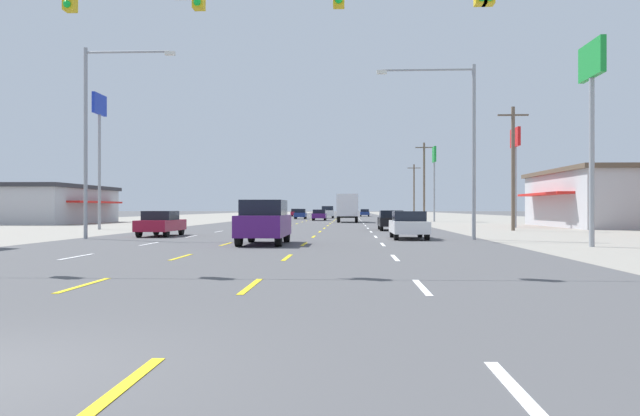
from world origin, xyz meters
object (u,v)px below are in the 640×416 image
object	(u,v)px
sedan_far_left_mid	(161,223)
streetlight_left_row_0	(95,127)
streetlight_right_row_0	(462,135)
pole_sign_left_row_1	(99,127)
pole_sign_right_row_1	(515,150)
sedan_far_right_distant_c	(365,213)
sedan_far_right_midfar	(391,220)
sedan_far_right_near	(409,225)
pole_sign_right_row_2	(434,165)
hatchback_inner_left_farthest	(300,214)
suv_center_turn_nearest	(264,221)
pole_sign_right_row_0	(592,89)
suv_center_turn_distant_a	(328,212)
box_truck_inner_right_far	(347,206)
hatchback_far_left_distant_b	(296,213)
sedan_center_turn_farther	(319,215)

from	to	relation	value
sedan_far_left_mid	streetlight_left_row_0	size ratio (longest dim) A/B	0.45
streetlight_right_row_0	pole_sign_left_row_1	bearing A→B (deg)	150.01
pole_sign_right_row_1	sedan_far_right_distant_c	bearing A→B (deg)	98.64
sedan_far_right_distant_c	pole_sign_right_row_1	world-z (taller)	pole_sign_right_row_1
sedan_far_right_midfar	streetlight_left_row_0	size ratio (longest dim) A/B	0.45
sedan_far_right_near	streetlight_left_row_0	xyz separation A→B (m)	(-16.53, -0.77, 5.16)
pole_sign_right_row_2	streetlight_right_row_0	bearing A→B (deg)	-95.83
hatchback_inner_left_farthest	suv_center_turn_nearest	bearing A→B (deg)	-86.87
suv_center_turn_nearest	sedan_far_right_distant_c	distance (m)	96.72
pole_sign_right_row_0	streetlight_left_row_0	bearing A→B (deg)	166.31
sedan_far_right_distant_c	suv_center_turn_nearest	bearing A→B (deg)	-94.03
hatchback_inner_left_farthest	pole_sign_right_row_2	xyz separation A→B (m)	(17.68, -18.40, 6.07)
hatchback_inner_left_farthest	streetlight_right_row_0	distance (m)	63.60
suv_center_turn_distant_a	hatchback_inner_left_farthest	bearing A→B (deg)	-116.42
suv_center_turn_nearest	sedan_far_right_distant_c	xyz separation A→B (m)	(6.80, 96.49, -0.27)
suv_center_turn_nearest	sedan_far_left_mid	size ratio (longest dim) A/B	1.09
box_truck_inner_right_far	suv_center_turn_distant_a	xyz separation A→B (m)	(-3.34, 29.81, -0.81)
box_truck_inner_right_far	streetlight_right_row_0	distance (m)	40.63
box_truck_inner_right_far	streetlight_right_row_0	world-z (taller)	streetlight_right_row_0
streetlight_left_row_0	pole_sign_right_row_0	bearing A→B (deg)	-13.69
sedan_far_left_mid	hatchback_far_left_distant_b	world-z (taller)	hatchback_far_left_distant_b
hatchback_inner_left_farthest	pole_sign_right_row_1	distance (m)	47.01
box_truck_inner_right_far	pole_sign_left_row_1	world-z (taller)	pole_sign_left_row_1
sedan_center_turn_farther	pole_sign_left_row_1	size ratio (longest dim) A/B	0.44
suv_center_turn_nearest	pole_sign_left_row_1	distance (m)	25.21
sedan_center_turn_farther	hatchback_inner_left_farthest	bearing A→B (deg)	106.42
streetlight_right_row_0	suv_center_turn_nearest	bearing A→B (deg)	-154.33
sedan_center_turn_farther	box_truck_inner_right_far	bearing A→B (deg)	-69.96
pole_sign_right_row_2	streetlight_left_row_0	distance (m)	49.64
pole_sign_right_row_2	streetlight_left_row_0	world-z (taller)	streetlight_left_row_0
suv_center_turn_nearest	pole_sign_right_row_2	bearing A→B (deg)	73.78
sedan_far_left_mid	streetlight_right_row_0	bearing A→B (deg)	-11.19
suv_center_turn_nearest	pole_sign_right_row_0	size ratio (longest dim) A/B	0.57
pole_sign_right_row_2	sedan_far_left_mid	bearing A→B (deg)	-117.64
sedan_center_turn_farther	streetlight_right_row_0	bearing A→B (deg)	-79.01
sedan_far_left_mid	box_truck_inner_right_far	size ratio (longest dim) A/B	0.62
hatchback_far_left_distant_b	streetlight_right_row_0	size ratio (longest dim) A/B	0.43
hatchback_far_left_distant_b	pole_sign_right_row_2	world-z (taller)	pole_sign_right_row_2
sedan_far_right_near	pole_sign_left_row_1	world-z (taller)	pole_sign_left_row_1
suv_center_turn_nearest	hatchback_far_left_distant_b	distance (m)	95.59
suv_center_turn_nearest	sedan_far_left_mid	bearing A→B (deg)	131.93
suv_center_turn_nearest	sedan_far_left_mid	distance (m)	10.62
sedan_center_turn_farther	sedan_far_right_distant_c	world-z (taller)	same
sedan_far_right_midfar	suv_center_turn_distant_a	distance (m)	56.49
suv_center_turn_nearest	box_truck_inner_right_far	distance (m)	44.78
box_truck_inner_right_far	streetlight_right_row_0	xyz separation A→B (m)	(6.01, -40.03, 3.52)
pole_sign_right_row_1	suv_center_turn_distant_a	bearing A→B (deg)	109.45
sedan_far_right_midfar	sedan_far_left_mid	bearing A→B (deg)	-143.18
suv_center_turn_distant_a	streetlight_left_row_0	size ratio (longest dim) A/B	0.49
pole_sign_right_row_0	pole_sign_right_row_2	size ratio (longest dim) A/B	0.94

